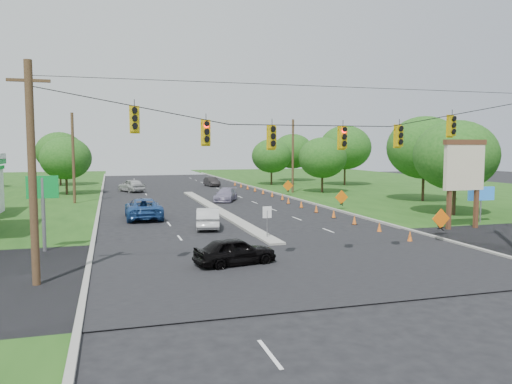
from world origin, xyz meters
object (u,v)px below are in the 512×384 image
object	(u,v)px
white_sedan	(208,218)
blue_pickup	(143,208)
black_sedan	(235,251)
pylon_sign	(466,171)

from	to	relation	value
white_sedan	blue_pickup	world-z (taller)	blue_pickup
black_sedan	blue_pickup	size ratio (longest dim) A/B	0.67
black_sedan	white_sedan	distance (m)	11.13
pylon_sign	blue_pickup	distance (m)	23.91
white_sedan	blue_pickup	bearing A→B (deg)	-46.06
black_sedan	pylon_sign	bearing A→B (deg)	-82.86
pylon_sign	blue_pickup	size ratio (longest dim) A/B	1.04
black_sedan	white_sedan	bearing A→B (deg)	-15.53
pylon_sign	black_sedan	size ratio (longest dim) A/B	1.55
white_sedan	blue_pickup	size ratio (longest dim) A/B	0.73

